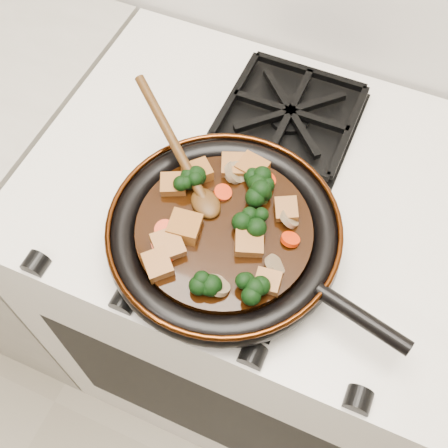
% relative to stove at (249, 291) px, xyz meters
% --- Properties ---
extents(stove, '(0.76, 0.60, 0.90)m').
position_rel_stove_xyz_m(stove, '(0.00, 0.00, 0.00)').
color(stove, silver).
rests_on(stove, ground).
extents(burner_grate_front, '(0.23, 0.23, 0.03)m').
position_rel_stove_xyz_m(burner_grate_front, '(0.00, -0.14, 0.46)').
color(burner_grate_front, black).
rests_on(burner_grate_front, stove).
extents(burner_grate_back, '(0.23, 0.23, 0.03)m').
position_rel_stove_xyz_m(burner_grate_back, '(0.00, 0.14, 0.46)').
color(burner_grate_back, black).
rests_on(burner_grate_back, stove).
extents(skillet, '(0.47, 0.35, 0.05)m').
position_rel_stove_xyz_m(skillet, '(-0.00, -0.14, 0.49)').
color(skillet, black).
rests_on(skillet, burner_grate_front).
extents(braising_sauce, '(0.26, 0.26, 0.02)m').
position_rel_stove_xyz_m(braising_sauce, '(-0.00, -0.14, 0.50)').
color(braising_sauce, black).
rests_on(braising_sauce, skillet).
extents(tofu_cube_0, '(0.04, 0.04, 0.02)m').
position_rel_stove_xyz_m(tofu_cube_0, '(0.09, -0.20, 0.52)').
color(tofu_cube_0, brown).
rests_on(tofu_cube_0, braising_sauce).
extents(tofu_cube_1, '(0.06, 0.06, 0.03)m').
position_rel_stove_xyz_m(tofu_cube_1, '(-0.06, -0.20, 0.52)').
color(tofu_cube_1, brown).
rests_on(tofu_cube_1, braising_sauce).
extents(tofu_cube_2, '(0.04, 0.05, 0.02)m').
position_rel_stove_xyz_m(tofu_cube_2, '(0.07, -0.08, 0.52)').
color(tofu_cube_2, brown).
rests_on(tofu_cube_2, braising_sauce).
extents(tofu_cube_3, '(0.05, 0.04, 0.02)m').
position_rel_stove_xyz_m(tofu_cube_3, '(-0.00, -0.03, 0.52)').
color(tofu_cube_3, brown).
rests_on(tofu_cube_3, braising_sauce).
extents(tofu_cube_4, '(0.05, 0.05, 0.02)m').
position_rel_stove_xyz_m(tofu_cube_4, '(-0.03, -0.04, 0.52)').
color(tofu_cube_4, brown).
rests_on(tofu_cube_4, braising_sauce).
extents(tofu_cube_5, '(0.05, 0.05, 0.02)m').
position_rel_stove_xyz_m(tofu_cube_5, '(-0.08, -0.07, 0.52)').
color(tofu_cube_5, brown).
rests_on(tofu_cube_5, braising_sauce).
extents(tofu_cube_6, '(0.05, 0.05, 0.03)m').
position_rel_stove_xyz_m(tofu_cube_6, '(-0.05, -0.16, 0.52)').
color(tofu_cube_6, brown).
rests_on(tofu_cube_6, braising_sauce).
extents(tofu_cube_7, '(0.05, 0.05, 0.03)m').
position_rel_stove_xyz_m(tofu_cube_7, '(0.04, -0.15, 0.52)').
color(tofu_cube_7, brown).
rests_on(tofu_cube_7, braising_sauce).
extents(tofu_cube_8, '(0.05, 0.05, 0.03)m').
position_rel_stove_xyz_m(tofu_cube_8, '(-0.06, -0.23, 0.52)').
color(tofu_cube_8, brown).
rests_on(tofu_cube_8, braising_sauce).
extents(tofu_cube_9, '(0.05, 0.05, 0.02)m').
position_rel_stove_xyz_m(tofu_cube_9, '(-0.10, -0.10, 0.52)').
color(tofu_cube_9, brown).
rests_on(tofu_cube_9, braising_sauce).
extents(broccoli_floret_0, '(0.09, 0.09, 0.07)m').
position_rel_stove_xyz_m(broccoli_floret_0, '(0.01, -0.23, 0.52)').
color(broccoli_floret_0, black).
rests_on(broccoli_floret_0, braising_sauce).
extents(broccoli_floret_1, '(0.07, 0.07, 0.06)m').
position_rel_stove_xyz_m(broccoli_floret_1, '(0.03, -0.12, 0.52)').
color(broccoli_floret_1, black).
rests_on(broccoli_floret_1, braising_sauce).
extents(broccoli_floret_2, '(0.08, 0.09, 0.06)m').
position_rel_stove_xyz_m(broccoli_floret_2, '(0.01, -0.05, 0.52)').
color(broccoli_floret_2, black).
rests_on(broccoli_floret_2, braising_sauce).
extents(broccoli_floret_3, '(0.08, 0.09, 0.07)m').
position_rel_stove_xyz_m(broccoli_floret_3, '(0.07, -0.22, 0.52)').
color(broccoli_floret_3, black).
rests_on(broccoli_floret_3, braising_sauce).
extents(broccoli_floret_4, '(0.07, 0.07, 0.07)m').
position_rel_stove_xyz_m(broccoli_floret_4, '(0.03, -0.07, 0.52)').
color(broccoli_floret_4, black).
rests_on(broccoli_floret_4, braising_sauce).
extents(broccoli_floret_5, '(0.07, 0.07, 0.07)m').
position_rel_stove_xyz_m(broccoli_floret_5, '(-0.08, -0.09, 0.52)').
color(broccoli_floret_5, black).
rests_on(broccoli_floret_5, braising_sauce).
extents(carrot_coin_0, '(0.03, 0.03, 0.02)m').
position_rel_stove_xyz_m(carrot_coin_0, '(-0.08, -0.18, 0.51)').
color(carrot_coin_0, red).
rests_on(carrot_coin_0, braising_sauce).
extents(carrot_coin_1, '(0.03, 0.03, 0.02)m').
position_rel_stove_xyz_m(carrot_coin_1, '(0.09, -0.12, 0.51)').
color(carrot_coin_1, red).
rests_on(carrot_coin_1, braising_sauce).
extents(carrot_coin_2, '(0.03, 0.03, 0.01)m').
position_rel_stove_xyz_m(carrot_coin_2, '(-0.06, -0.21, 0.51)').
color(carrot_coin_2, red).
rests_on(carrot_coin_2, braising_sauce).
extents(carrot_coin_3, '(0.03, 0.03, 0.02)m').
position_rel_stove_xyz_m(carrot_coin_3, '(-0.07, -0.20, 0.51)').
color(carrot_coin_3, red).
rests_on(carrot_coin_3, braising_sauce).
extents(carrot_coin_4, '(0.03, 0.03, 0.01)m').
position_rel_stove_xyz_m(carrot_coin_4, '(-0.03, -0.09, 0.51)').
color(carrot_coin_4, red).
rests_on(carrot_coin_4, braising_sauce).
extents(carrot_coin_5, '(0.03, 0.03, 0.02)m').
position_rel_stove_xyz_m(carrot_coin_5, '(0.02, -0.04, 0.51)').
color(carrot_coin_5, red).
rests_on(carrot_coin_5, braising_sauce).
extents(mushroom_slice_0, '(0.04, 0.04, 0.03)m').
position_rel_stove_xyz_m(mushroom_slice_0, '(0.08, -0.09, 0.52)').
color(mushroom_slice_0, '#7A6446').
rests_on(mushroom_slice_0, braising_sauce).
extents(mushroom_slice_1, '(0.04, 0.04, 0.03)m').
position_rel_stove_xyz_m(mushroom_slice_1, '(0.09, -0.17, 0.52)').
color(mushroom_slice_1, '#7A6446').
rests_on(mushroom_slice_1, braising_sauce).
extents(mushroom_slice_2, '(0.05, 0.05, 0.03)m').
position_rel_stove_xyz_m(mushroom_slice_2, '(-0.02, -0.05, 0.52)').
color(mushroom_slice_2, '#7A6446').
rests_on(mushroom_slice_2, braising_sauce).
extents(mushroom_slice_3, '(0.05, 0.05, 0.03)m').
position_rel_stove_xyz_m(mushroom_slice_3, '(0.02, -0.23, 0.52)').
color(mushroom_slice_3, '#7A6446').
rests_on(mushroom_slice_3, braising_sauce).
extents(mushroom_slice_4, '(0.04, 0.05, 0.03)m').
position_rel_stove_xyz_m(mushroom_slice_4, '(-0.03, -0.05, 0.52)').
color(mushroom_slice_4, '#7A6446').
rests_on(mushroom_slice_4, braising_sauce).
extents(wooden_spoon, '(0.13, 0.11, 0.23)m').
position_rel_stove_xyz_m(wooden_spoon, '(-0.09, -0.08, 0.53)').
color(wooden_spoon, '#41260E').
rests_on(wooden_spoon, braising_sauce).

